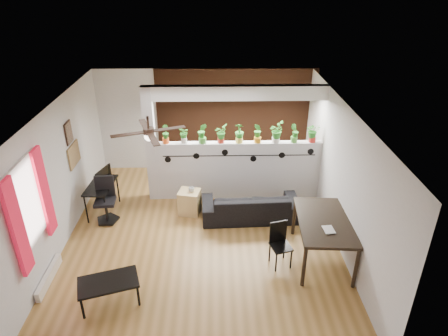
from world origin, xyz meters
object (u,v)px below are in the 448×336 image
ceiling_fan (149,133)px  coffee_table (108,283)px  computer_desk (101,187)px  potted_plant_1 (184,135)px  potted_plant_4 (239,132)px  potted_plant_3 (221,133)px  potted_plant_5 (258,132)px  folding_chair (279,240)px  potted_plant_0 (165,134)px  sofa (250,206)px  potted_plant_6 (276,132)px  potted_plant_7 (295,133)px  potted_plant_8 (313,132)px  office_chair (106,202)px  cup (191,189)px  potted_plant_2 (202,133)px  dining_table (324,224)px  cube_shelf (190,202)px

ceiling_fan → coffee_table: 2.46m
ceiling_fan → computer_desk: 2.48m
potted_plant_1 → potted_plant_4: (1.19, -0.00, 0.04)m
computer_desk → coffee_table: (0.74, -2.60, -0.23)m
potted_plant_3 → potted_plant_4: (0.40, 0.00, 0.02)m
potted_plant_5 → folding_chair: size_ratio=0.52×
potted_plant_0 → sofa: bearing=-25.7°
potted_plant_0 → potted_plant_4: bearing=0.0°
potted_plant_1 → coffee_table: (-1.00, -3.19, -1.17)m
potted_plant_1 → potted_plant_6: 1.98m
potted_plant_7 → potted_plant_8: 0.40m
potted_plant_6 → office_chair: (-3.56, -0.89, -1.17)m
potted_plant_4 → potted_plant_5: 0.40m
potted_plant_8 → coffee_table: 5.08m
potted_plant_4 → potted_plant_5: size_ratio=1.01×
potted_plant_0 → potted_plant_5: bearing=0.0°
office_chair → potted_plant_3: bearing=20.5°
potted_plant_1 → potted_plant_0: bearing=-180.0°
ceiling_fan → potted_plant_6: (2.39, 1.80, -0.72)m
folding_chair → sofa: bearing=104.9°
potted_plant_3 → computer_desk: (-2.53, -0.59, -0.96)m
potted_plant_8 → cup: potted_plant_8 is taller
coffee_table → potted_plant_4: bearing=55.6°
potted_plant_7 → coffee_table: potted_plant_7 is taller
potted_plant_6 → sofa: bearing=-124.1°
cup → office_chair: 1.77m
potted_plant_2 → cup: 1.23m
potted_plant_4 → dining_table: bearing=-58.0°
potted_plant_5 → coffee_table: 4.28m
potted_plant_3 → computer_desk: potted_plant_3 is taller
potted_plant_4 → sofa: 1.57m
office_chair → cube_shelf: bearing=7.6°
potted_plant_1 → cup: 1.18m
sofa → cube_shelf: sofa is taller
potted_plant_3 → potted_plant_7: size_ratio=1.01×
sofa → cube_shelf: size_ratio=3.62×
potted_plant_4 → office_chair: bearing=-162.2°
coffee_table → potted_plant_8: bearing=40.3°
ceiling_fan → office_chair: (-1.17, 0.91, -1.89)m
potted_plant_1 → coffee_table: bearing=-107.5°
potted_plant_1 → potted_plant_3: (0.79, -0.00, 0.02)m
potted_plant_0 → potted_plant_7: bearing=-0.0°
potted_plant_6 → cube_shelf: potted_plant_6 is taller
dining_table → coffee_table: dining_table is taller
dining_table → potted_plant_7: bearing=95.0°
potted_plant_5 → potted_plant_8: 1.19m
potted_plant_2 → potted_plant_0: bearing=180.0°
cup → ceiling_fan: bearing=-116.8°
computer_desk → potted_plant_1: bearing=18.7°
potted_plant_1 → dining_table: bearing=-40.7°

